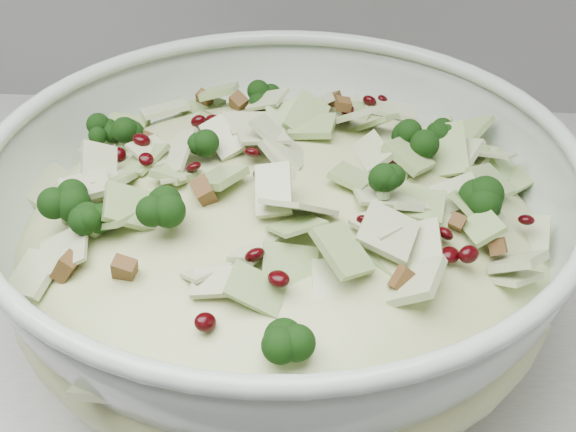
% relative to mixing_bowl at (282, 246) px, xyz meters
% --- Properties ---
extents(mixing_bowl, '(0.52, 0.52, 0.16)m').
position_rel_mixing_bowl_xyz_m(mixing_bowl, '(0.00, 0.00, 0.00)').
color(mixing_bowl, '#B7C9B9').
rests_on(mixing_bowl, counter).
extents(salad, '(0.49, 0.49, 0.16)m').
position_rel_mixing_bowl_xyz_m(salad, '(0.00, 0.00, 0.03)').
color(salad, '#BEC788').
rests_on(salad, mixing_bowl).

